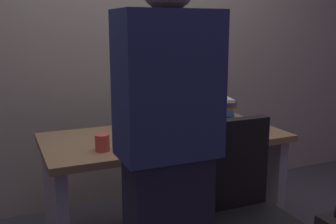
% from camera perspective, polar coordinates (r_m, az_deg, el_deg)
% --- Properties ---
extents(wall_back, '(6.40, 0.10, 3.00)m').
position_cam_1_polar(wall_back, '(3.10, -6.47, 14.57)').
color(wall_back, '#9E9384').
rests_on(wall_back, ground).
extents(desk, '(1.46, 0.69, 0.72)m').
position_cam_1_polar(desk, '(2.50, -0.46, -8.09)').
color(desk, '#93704C').
rests_on(desk, ground).
extents(person_at_desk, '(0.40, 0.24, 1.64)m').
position_cam_1_polar(person_at_desk, '(1.64, -0.02, -6.54)').
color(person_at_desk, '#262838').
rests_on(person_at_desk, ground).
extents(monitor, '(0.54, 0.14, 0.46)m').
position_cam_1_polar(monitor, '(2.52, 0.32, 3.31)').
color(monitor, silver).
rests_on(monitor, desk).
extents(keyboard, '(0.43, 0.14, 0.02)m').
position_cam_1_polar(keyboard, '(2.28, -1.13, -4.02)').
color(keyboard, '#262626').
rests_on(keyboard, desk).
extents(mouse, '(0.06, 0.10, 0.03)m').
position_cam_1_polar(mouse, '(2.42, 4.95, -2.93)').
color(mouse, white).
rests_on(mouse, desk).
extents(cup_near_keyboard, '(0.08, 0.08, 0.09)m').
position_cam_1_polar(cup_near_keyboard, '(2.13, -9.44, -4.37)').
color(cup_near_keyboard, '#D84C3F').
rests_on(cup_near_keyboard, desk).
extents(book_stack, '(0.24, 0.21, 0.17)m').
position_cam_1_polar(book_stack, '(2.69, 7.35, 0.17)').
color(book_stack, black).
rests_on(book_stack, desk).
extents(cell_phone, '(0.09, 0.15, 0.01)m').
position_cam_1_polar(cell_phone, '(2.51, 10.21, -2.86)').
color(cell_phone, black).
rests_on(cell_phone, desk).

